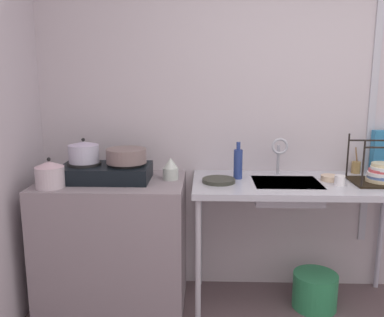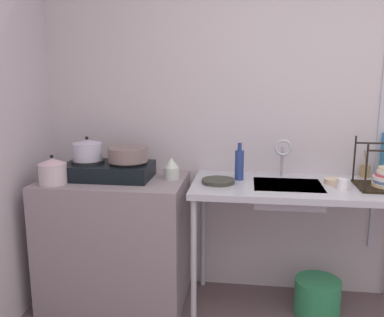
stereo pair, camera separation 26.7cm
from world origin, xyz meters
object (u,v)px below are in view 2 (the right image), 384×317
pot_on_right_burner (128,154)px  utensil_jar (365,171)px  pot_beside_stove (53,171)px  bottle_by_sink (239,164)px  bucket_on_floor (317,297)px  percolator (171,168)px  frying_pan (218,181)px  stove (108,170)px  pot_on_left_burner (87,150)px  small_bowl_on_drainboard (334,181)px  sink_basin (287,194)px  cup_by_rack (342,184)px  faucet (283,152)px

pot_on_right_burner → utensil_jar: bearing=9.4°
pot_beside_stove → bottle_by_sink: (1.20, 0.27, 0.02)m
bottle_by_sink → bucket_on_floor: bearing=-10.1°
bucket_on_floor → utensil_jar: bearing=41.8°
pot_beside_stove → percolator: pot_beside_stove is taller
utensil_jar → pot_beside_stove: bearing=-167.5°
pot_on_right_burner → frying_pan: size_ratio=1.22×
stove → pot_beside_stove: size_ratio=3.06×
pot_on_left_burner → small_bowl_on_drainboard: size_ratio=1.66×
sink_basin → cup_by_rack: cup_by_rack is taller
pot_on_right_burner → bucket_on_floor: size_ratio=0.88×
bottle_by_sink → cup_by_rack: bearing=-14.1°
pot_beside_stove → bottle_by_sink: 1.23m
cup_by_rack → bucket_on_floor: cup_by_rack is taller
percolator → pot_on_right_burner: bearing=-172.1°
pot_beside_stove → cup_by_rack: size_ratio=2.92×
bottle_by_sink → utensil_jar: bottle_by_sink is taller
pot_beside_stove → faucet: size_ratio=0.71×
utensil_jar → percolator: bearing=-170.3°
pot_on_left_burner → utensil_jar: bearing=8.0°
stove → pot_on_right_burner: pot_on_right_burner is taller
pot_beside_stove → cup_by_rack: pot_beside_stove is taller
faucet → utensil_jar: (0.58, 0.11, -0.14)m
pot_on_right_burner → small_bowl_on_drainboard: 1.38m
percolator → small_bowl_on_drainboard: 1.08m
pot_on_left_burner → bucket_on_floor: bearing=-0.7°
sink_basin → cup_by_rack: size_ratio=6.56×
pot_beside_stove → bucket_on_floor: bearing=5.7°
pot_on_right_burner → pot_beside_stove: 0.50m
sink_basin → bucket_on_floor: (0.23, -0.01, -0.72)m
small_bowl_on_drainboard → bucket_on_floor: bearing=-140.1°
pot_on_left_burner → sink_basin: bearing=-0.4°
frying_pan → bottle_by_sink: bearing=38.9°
bottle_by_sink → percolator: bearing=-175.3°
faucet → percolator: bearing=-171.0°
faucet → stove: bearing=-172.3°
pot_on_right_burner → small_bowl_on_drainboard: (1.37, 0.04, -0.15)m
small_bowl_on_drainboard → bucket_on_floor: (-0.07, -0.06, -0.80)m
sink_basin → small_bowl_on_drainboard: (0.30, 0.05, 0.08)m
percolator → bottle_by_sink: bottle_by_sink is taller
cup_by_rack → utensil_jar: (0.23, 0.35, 0.01)m
percolator → small_bowl_on_drainboard: size_ratio=1.21×
small_bowl_on_drainboard → bottle_by_sink: bottle_by_sink is taller
stove → utensil_jar: (1.76, 0.27, -0.01)m
pot_on_right_burner → pot_beside_stove: pot_on_right_burner is taller
cup_by_rack → percolator: bearing=173.6°
pot_on_left_burner → utensil_jar: 1.93m
faucet → frying_pan: faucet is taller
cup_by_rack → bottle_by_sink: (-0.64, 0.16, 0.07)m
stove → small_bowl_on_drainboard: stove is taller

